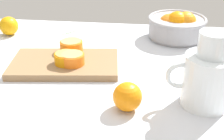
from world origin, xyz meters
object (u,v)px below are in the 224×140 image
Objects in this scene: orange_half_0 at (72,59)px; orange_half_2 at (71,46)px; cutting_board at (65,64)px; loose_orange_1 at (9,26)px; juice_pitcher at (207,80)px; orange_half_1 at (66,58)px; loose_orange_4 at (127,97)px; fruit_bowl at (177,26)px.

orange_half_2 is (-2.60, 9.31, 0.19)cm from orange_half_0.
loose_orange_1 is at bearing 139.25° from cutting_board.
orange_half_1 is at bearing 160.34° from juice_pitcher.
orange_half_2 is 35.39cm from loose_orange_4.
fruit_bowl is 3.02× the size of loose_orange_1.
cutting_board is 30.37cm from loose_orange_4.
loose_orange_1 is at bearing 137.74° from loose_orange_4.
orange_half_1 is 0.96× the size of loose_orange_1.
orange_half_0 is at bearing -74.40° from orange_half_2.
orange_half_1 is 0.96× the size of loose_orange_4.
loose_orange_1 reaches higher than orange_half_0.
orange_half_1 is (0.96, -1.74, 2.85)cm from cutting_board.
loose_orange_1 is at bearing 148.89° from orange_half_2.
juice_pitcher is at bearing -21.36° from cutting_board.
juice_pitcher is 2.84× the size of orange_half_1.
orange_half_2 is (0.55, 7.28, 3.06)cm from cutting_board.
fruit_bowl is at bearing 3.66° from loose_orange_1.
juice_pitcher is 2.72× the size of orange_half_0.
cutting_board is 4.76× the size of orange_half_1.
cutting_board is at bearing 119.02° from orange_half_1.
orange_half_0 is 2.21cm from orange_half_1.
cutting_board is 4.39× the size of orange_half_2.
cutting_board is (-41.32, 16.16, -5.95)cm from juice_pitcher.
orange_half_2 is at bearing 85.65° from cutting_board.
loose_orange_1 is (-29.51, 25.43, 2.61)cm from cutting_board.
loose_orange_1 is (-30.47, 27.16, -0.25)cm from orange_half_1.
orange_half_2 is at bearing 150.10° from juice_pitcher.
loose_orange_1 is 1.00× the size of loose_orange_4.
cutting_board is at bearing 135.80° from loose_orange_4.
loose_orange_1 is (-30.06, 18.14, -0.45)cm from orange_half_2.
juice_pitcher is 44.77cm from cutting_board.
juice_pitcher reaches higher than fruit_bowl.
loose_orange_4 is at bearing -44.20° from cutting_board.
loose_orange_4 reaches higher than cutting_board.
loose_orange_1 is (-66.53, -4.26, -1.48)cm from fruit_bowl.
juice_pitcher is at bearing -30.42° from loose_orange_1.
orange_half_1 is 9.04cm from orange_half_2.
orange_half_0 is at bearing 159.68° from juice_pitcher.
orange_half_2 is 35.11cm from loose_orange_1.
loose_orange_1 is at bearing 139.95° from orange_half_0.
orange_half_0 is 1.00× the size of loose_orange_1.
orange_half_1 is 40.82cm from loose_orange_1.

